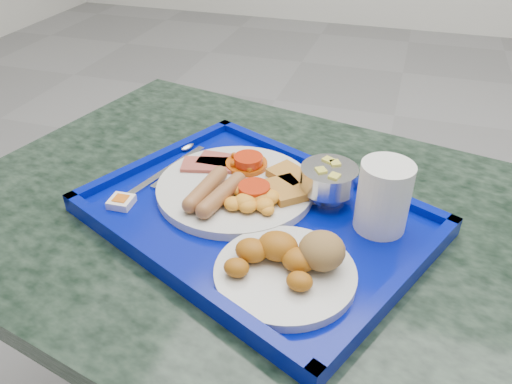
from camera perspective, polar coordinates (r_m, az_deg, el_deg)
floor at (r=1.69m, az=12.00°, el=-10.25°), size 6.00×6.00×0.00m
table at (r=0.91m, az=2.50°, el=-11.84°), size 1.23×0.95×0.69m
tray at (r=0.78m, az=0.00°, el=-2.85°), size 0.60×0.54×0.03m
main_plate at (r=0.81m, az=-1.91°, el=0.63°), size 0.26×0.26×0.04m
bread_plate at (r=0.66m, az=3.88°, el=-8.19°), size 0.19×0.19×0.06m
fruit_bowl at (r=0.79m, az=8.32°, el=1.51°), size 0.09×0.09×0.06m
juice_cup at (r=0.74m, az=14.40°, el=-0.31°), size 0.08×0.08×0.11m
spoon at (r=0.94m, az=-8.27°, el=4.59°), size 0.06×0.17×0.01m
knife at (r=0.89m, az=-10.00°, el=2.53°), size 0.06×0.19×0.00m
jam_packet at (r=0.81m, az=-15.14°, el=-1.08°), size 0.04×0.04×0.01m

